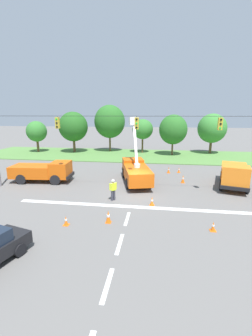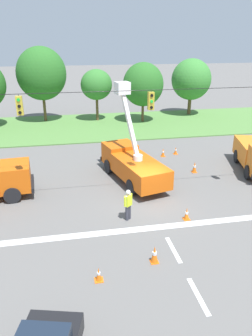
# 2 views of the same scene
# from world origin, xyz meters

# --- Properties ---
(ground_plane) EXTENTS (200.00, 200.00, 0.00)m
(ground_plane) POSITION_xyz_m (0.00, 0.00, 0.00)
(ground_plane) COLOR #605E5B
(grass_verge) EXTENTS (56.00, 12.00, 0.10)m
(grass_verge) POSITION_xyz_m (0.00, 18.00, 0.05)
(grass_verge) COLOR #517F3D
(grass_verge) RESTS_ON ground
(lane_markings) EXTENTS (17.60, 15.25, 0.01)m
(lane_markings) POSITION_xyz_m (0.00, -4.60, 0.00)
(lane_markings) COLOR silver
(lane_markings) RESTS_ON ground
(signal_gantry) EXTENTS (26.20, 0.33, 7.20)m
(signal_gantry) POSITION_xyz_m (-0.01, -0.00, 4.43)
(signal_gantry) COLOR slate
(signal_gantry) RESTS_ON ground
(tree_centre) EXTENTS (5.47, 4.80, 8.33)m
(tree_centre) POSITION_xyz_m (-6.77, 21.35, 5.41)
(tree_centre) COLOR brown
(tree_centre) RESTS_ON ground
(tree_east) EXTENTS (3.56, 3.22, 5.89)m
(tree_east) POSITION_xyz_m (-0.79, 20.52, 4.17)
(tree_east) COLOR brown
(tree_east) RESTS_ON ground
(tree_far_east) EXTENTS (4.54, 4.26, 6.68)m
(tree_far_east) POSITION_xyz_m (4.28, 18.99, 4.27)
(tree_far_east) COLOR brown
(tree_far_east) RESTS_ON ground
(tree_east_end) EXTENTS (4.78, 4.87, 6.83)m
(tree_east_end) POSITION_xyz_m (10.93, 21.58, 4.36)
(tree_east_end) COLOR brown
(tree_east_end) RESTS_ON ground
(utility_truck_bucket_lift) EXTENTS (3.81, 7.08, 6.47)m
(utility_truck_bucket_lift) POSITION_xyz_m (-0.26, 3.12, 1.30)
(utility_truck_bucket_lift) COLOR #D6560F
(utility_truck_bucket_lift) RESTS_ON ground
(road_worker) EXTENTS (0.53, 0.45, 1.77)m
(road_worker) POSITION_xyz_m (-1.56, -2.03, 1.00)
(road_worker) COLOR #383842
(road_worker) RESTS_ON ground
(traffic_cone_foreground_right) EXTENTS (0.36, 0.36, 0.64)m
(traffic_cone_foreground_right) POSITION_xyz_m (4.44, 7.65, 0.31)
(traffic_cone_foreground_right) COLOR orange
(traffic_cone_foreground_right) RESTS_ON ground
(traffic_cone_mid_left) EXTENTS (0.36, 0.36, 0.62)m
(traffic_cone_mid_left) POSITION_xyz_m (-3.67, -6.53, 0.30)
(traffic_cone_mid_left) COLOR orange
(traffic_cone_mid_left) RESTS_ON ground
(traffic_cone_mid_right) EXTENTS (0.36, 0.36, 0.81)m
(traffic_cone_mid_right) POSITION_xyz_m (4.49, 3.58, 0.41)
(traffic_cone_mid_right) COLOR orange
(traffic_cone_mid_right) RESTS_ON ground
(traffic_cone_near_bucket) EXTENTS (0.36, 0.36, 0.83)m
(traffic_cone_near_bucket) POSITION_xyz_m (-1.12, -5.82, 0.41)
(traffic_cone_near_bucket) COLOR orange
(traffic_cone_near_bucket) RESTS_ON ground
(traffic_cone_lane_edge_a) EXTENTS (0.36, 0.36, 0.70)m
(traffic_cone_lane_edge_a) POSITION_xyz_m (1.57, -2.62, 0.34)
(traffic_cone_lane_edge_a) COLOR orange
(traffic_cone_lane_edge_a) RESTS_ON ground
(traffic_cone_lane_edge_b) EXTENTS (0.36, 0.36, 0.72)m
(traffic_cone_lane_edge_b) POSITION_xyz_m (3.23, 7.31, 0.35)
(traffic_cone_lane_edge_b) COLOR orange
(traffic_cone_lane_edge_b) RESTS_ON ground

